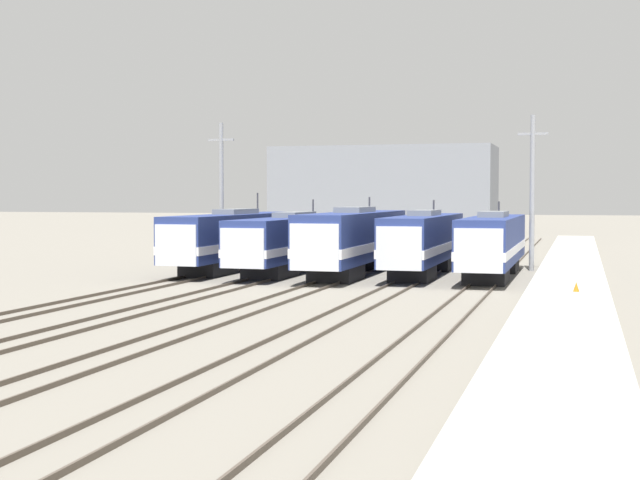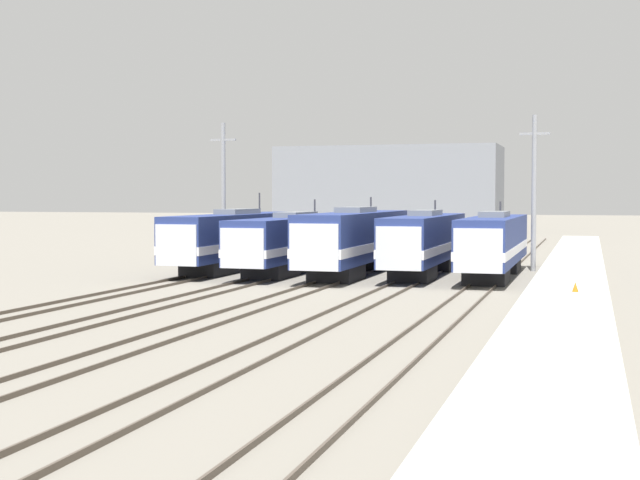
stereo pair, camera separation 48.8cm
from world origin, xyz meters
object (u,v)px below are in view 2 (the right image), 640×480
(locomotive_far_left, at_px, (235,239))
(locomotive_center_left, at_px, (294,241))
(locomotive_center, at_px, (354,240))
(catenary_tower_right, at_px, (534,191))
(traffic_cone, at_px, (575,287))
(locomotive_far_right, at_px, (493,244))
(catenary_tower_left, at_px, (223,191))
(locomotive_center_right, at_px, (424,242))

(locomotive_far_left, xyz_separation_m, locomotive_center_left, (4.40, -0.36, -0.09))
(locomotive_center, xyz_separation_m, catenary_tower_right, (10.85, 6.30, 3.17))
(locomotive_center_left, distance_m, catenary_tower_right, 16.51)
(locomotive_center, xyz_separation_m, traffic_cone, (13.86, -10.55, -1.58))
(catenary_tower_right, height_order, traffic_cone, catenary_tower_right)
(locomotive_center_left, relative_size, locomotive_far_right, 1.15)
(locomotive_far_right, bearing_deg, traffic_cone, -65.21)
(locomotive_far_right, xyz_separation_m, catenary_tower_right, (2.06, 5.89, 3.29))
(locomotive_center_left, height_order, catenary_tower_right, catenary_tower_right)
(locomotive_center, height_order, catenary_tower_left, catenary_tower_left)
(locomotive_far_left, height_order, locomotive_center, locomotive_far_left)
(catenary_tower_right, bearing_deg, locomotive_center_right, -139.31)
(locomotive_center_left, relative_size, catenary_tower_left, 1.84)
(locomotive_center_right, bearing_deg, traffic_cone, -50.07)
(catenary_tower_left, distance_m, catenary_tower_right, 22.60)
(locomotive_center_right, distance_m, catenary_tower_left, 17.38)
(locomotive_far_left, bearing_deg, traffic_cone, -27.62)
(locomotive_center_left, height_order, traffic_cone, locomotive_center_left)
(catenary_tower_left, bearing_deg, locomotive_center_right, -18.97)
(locomotive_center, xyz_separation_m, catenary_tower_left, (-11.75, 6.30, 3.17))
(catenary_tower_left, xyz_separation_m, traffic_cone, (25.61, -16.85, -4.75))
(locomotive_center, bearing_deg, locomotive_center_left, 167.97)
(locomotive_center_right, bearing_deg, catenary_tower_right, 40.69)
(locomotive_far_left, height_order, traffic_cone, locomotive_far_left)
(locomotive_far_left, bearing_deg, locomotive_center, -8.42)
(locomotive_center, relative_size, traffic_cone, 38.56)
(locomotive_center_left, height_order, catenary_tower_left, catenary_tower_left)
(locomotive_center_right, relative_size, catenary_tower_left, 1.59)
(catenary_tower_right, bearing_deg, locomotive_center_left, -160.63)
(catenary_tower_right, bearing_deg, traffic_cone, -79.88)
(locomotive_center_right, relative_size, locomotive_far_right, 0.99)
(locomotive_center_right, distance_m, traffic_cone, 14.82)
(locomotive_center_right, height_order, locomotive_far_right, locomotive_center_right)
(locomotive_center, bearing_deg, catenary_tower_right, 30.14)
(catenary_tower_right, bearing_deg, catenary_tower_left, 180.00)
(catenary_tower_left, bearing_deg, catenary_tower_right, 0.00)
(locomotive_far_right, relative_size, traffic_cone, 35.25)
(locomotive_center_right, xyz_separation_m, traffic_cone, (9.46, -11.30, -1.48))
(catenary_tower_right, bearing_deg, locomotive_center, -149.86)
(catenary_tower_right, relative_size, traffic_cone, 22.01)
(locomotive_far_right, bearing_deg, locomotive_center, -177.33)
(catenary_tower_left, xyz_separation_m, catenary_tower_right, (22.60, 0.00, 0.00))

